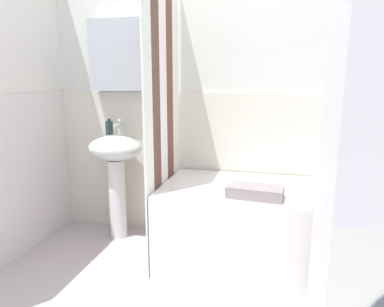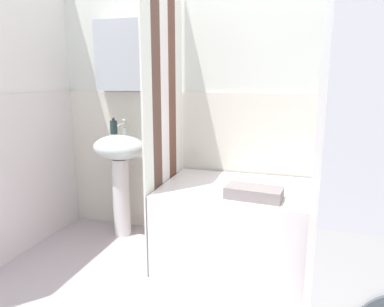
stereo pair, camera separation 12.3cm
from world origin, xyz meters
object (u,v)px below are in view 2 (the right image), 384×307
object	(u,v)px
sink	(120,163)
soap_dispenser	(114,127)
shampoo_bottle	(368,171)
towel_folded	(254,193)
bathtub	(278,230)

from	to	relation	value
sink	soap_dispenser	size ratio (longest dim) A/B	6.30
soap_dispenser	shampoo_bottle	world-z (taller)	soap_dispenser
towel_folded	sink	bearing A→B (deg)	161.07
soap_dispenser	towel_folded	xyz separation A→B (m)	(1.21, -0.44, -0.31)
sink	towel_folded	bearing A→B (deg)	-18.93
soap_dispenser	towel_folded	world-z (taller)	soap_dispenser
soap_dispenser	sink	bearing A→B (deg)	-36.23
soap_dispenser	towel_folded	distance (m)	1.33
bathtub	towel_folded	size ratio (longest dim) A/B	4.64
sink	bathtub	xyz separation A→B (m)	(1.30, -0.18, -0.34)
soap_dispenser	bathtub	size ratio (longest dim) A/B	0.08
bathtub	soap_dispenser	bearing A→B (deg)	170.24
shampoo_bottle	towel_folded	xyz separation A→B (m)	(-0.73, -0.53, -0.07)
sink	shampoo_bottle	distance (m)	1.88
shampoo_bottle	towel_folded	world-z (taller)	shampoo_bottle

